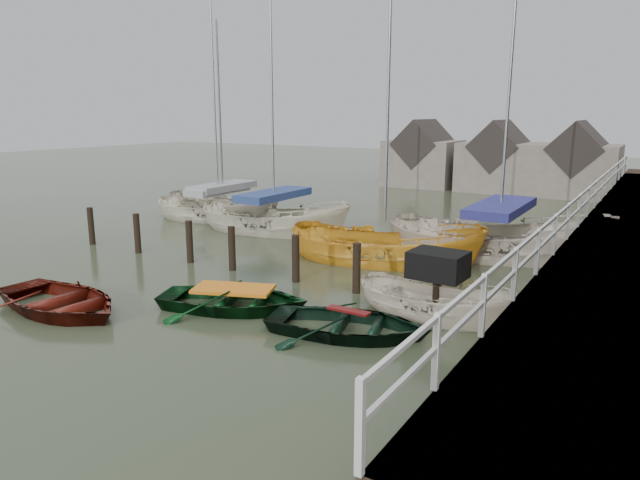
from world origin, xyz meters
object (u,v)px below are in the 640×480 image
Objects in this scene: sailboat_e at (224,217)px; sailboat_c at (384,261)px; rowboat_red at (61,312)px; rowboat_dkgreen at (348,335)px; motorboat at (433,313)px; sailboat_d at (498,255)px; sailboat_b at (274,230)px; rowboat_green at (234,309)px; sailboat_a at (219,218)px.

sailboat_c is at bearing -108.93° from sailboat_e.
rowboat_red is 1.10× the size of rowboat_dkgreen.
rowboat_dkgreen is 0.92× the size of motorboat.
sailboat_d reaches higher than rowboat_dkgreen.
sailboat_e reaches higher than rowboat_dkgreen.
sailboat_c is at bearing -116.96° from sailboat_b.
sailboat_c is 1.03× the size of sailboat_e.
sailboat_b is 1.17× the size of sailboat_e.
rowboat_dkgreen is at bearing -144.18° from sailboat_b.
motorboat is at bearing -57.47° from rowboat_red.
sailboat_c is at bearing 115.86° from sailboat_d.
sailboat_e is at bearing 26.25° from rowboat_red.
rowboat_green is at bearing 75.82° from rowboat_dkgreen.
motorboat is (4.49, 2.07, 0.11)m from rowboat_green.
sailboat_d reaches higher than rowboat_red.
sailboat_b is at bearing -108.45° from sailboat_e.
rowboat_dkgreen is 0.27× the size of sailboat_d.
motorboat is 0.35× the size of sailboat_b.
rowboat_green is 6.37m from sailboat_c.
rowboat_dkgreen is 11.46m from sailboat_b.
rowboat_green is 9.51m from sailboat_b.
rowboat_red is at bearing 130.29° from sailboat_d.
sailboat_c reaches higher than sailboat_e.
sailboat_c is at bearing 40.92° from motorboat.
rowboat_dkgreen is at bearing -129.33° from sailboat_e.
rowboat_dkgreen is at bearing -173.61° from sailboat_c.
rowboat_dkgreen is 0.37× the size of sailboat_e.
sailboat_d is at bearing -61.06° from sailboat_c.
motorboat is at bearing -120.30° from sailboat_e.
motorboat is 0.39× the size of sailboat_c.
sailboat_d reaches higher than sailboat_e.
sailboat_d is at bearing -93.23° from sailboat_e.
rowboat_red is 10.71m from sailboat_b.
sailboat_a is 1.03× the size of sailboat_c.
motorboat is at bearing 166.94° from sailboat_d.
motorboat is at bearing -86.32° from rowboat_green.
rowboat_red is 9.21m from motorboat.
sailboat_b is (-8.01, 8.20, 0.06)m from rowboat_dkgreen.
sailboat_a is at bearing 64.35° from motorboat.
sailboat_b is (-9.23, 6.17, -0.05)m from motorboat.
motorboat reaches higher than rowboat_dkgreen.
sailboat_a is 12.79m from sailboat_d.
sailboat_c is (9.74, -2.86, -0.06)m from sailboat_a.
rowboat_green is 9.86m from sailboat_d.
motorboat is 0.29× the size of sailboat_d.
sailboat_a is at bearing 22.04° from rowboat_green.
rowboat_red is 9.88m from sailboat_c.
rowboat_green is 0.38× the size of sailboat_e.
motorboat is at bearing -138.78° from sailboat_a.
sailboat_d is at bearing -111.36° from sailboat_a.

